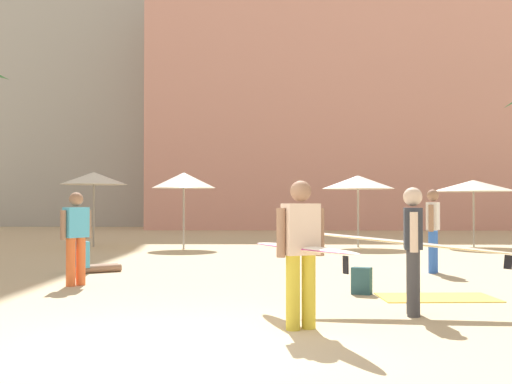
{
  "coord_description": "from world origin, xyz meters",
  "views": [
    {
      "loc": [
        1.09,
        -6.15,
        1.42
      ],
      "look_at": [
        0.83,
        6.33,
        1.65
      ],
      "focal_mm": 44.1,
      "sensor_mm": 36.0,
      "label": 1
    }
  ],
  "objects": [
    {
      "name": "cafe_umbrella_0",
      "position": [
        3.97,
        14.22,
        2.1
      ],
      "size": [
        2.34,
        2.34,
        2.32
      ],
      "color": "gray",
      "rests_on": "ground"
    },
    {
      "name": "backpack",
      "position": [
        2.54,
        3.73,
        0.2
      ],
      "size": [
        0.35,
        0.32,
        0.42
      ],
      "rotation": [
        0.0,
        0.0,
        1.18
      ],
      "color": "#2A5058",
      "rests_on": "ground"
    },
    {
      "name": "person_far_left",
      "position": [
        4.44,
        6.77,
        0.94
      ],
      "size": [
        0.36,
        0.59,
        1.71
      ],
      "rotation": [
        0.0,
        0.0,
        2.73
      ],
      "color": "blue",
      "rests_on": "ground"
    },
    {
      "name": "person_far_right",
      "position": [
        -2.59,
        6.65,
        0.32
      ],
      "size": [
        0.96,
        0.8,
        0.91
      ],
      "rotation": [
        0.0,
        0.0,
        0.56
      ],
      "color": "#936B51",
      "rests_on": "ground"
    },
    {
      "name": "person_mid_left",
      "position": [
        -2.25,
        4.65,
        0.88
      ],
      "size": [
        0.46,
        0.53,
        1.61
      ],
      "rotation": [
        0.0,
        0.0,
        2.45
      ],
      "color": "orange",
      "rests_on": "ground"
    },
    {
      "name": "cafe_umbrella_2",
      "position": [
        7.77,
        14.48,
        1.99
      ],
      "size": [
        2.7,
        2.7,
        2.18
      ],
      "color": "gray",
      "rests_on": "ground"
    },
    {
      "name": "hotel_pink",
      "position": [
        7.31,
        30.92,
        6.52
      ],
      "size": [
        25.65,
        8.33,
        13.04
      ],
      "primitive_type": "cube",
      "color": "#DB9989",
      "rests_on": "ground"
    },
    {
      "name": "person_mid_right",
      "position": [
        2.92,
        1.99,
        0.89
      ],
      "size": [
        3.18,
        1.03,
        1.63
      ],
      "rotation": [
        0.0,
        0.0,
        2.97
      ],
      "color": "#3D3D42",
      "rests_on": "ground"
    },
    {
      "name": "beach_towel",
      "position": [
        3.61,
        3.35,
        0.01
      ],
      "size": [
        1.75,
        1.03,
        0.01
      ],
      "primitive_type": "cube",
      "rotation": [
        0.0,
        0.0,
        0.05
      ],
      "color": "#F4CC4C",
      "rests_on": "ground"
    },
    {
      "name": "cafe_umbrella_3",
      "position": [
        -4.62,
        14.18,
        2.23
      ],
      "size": [
        2.15,
        2.15,
        2.44
      ],
      "color": "gray",
      "rests_on": "ground"
    },
    {
      "name": "cafe_umbrella_1",
      "position": [
        -1.61,
        13.63,
        2.15
      ],
      "size": [
        2.02,
        2.02,
        2.4
      ],
      "color": "gray",
      "rests_on": "ground"
    },
    {
      "name": "ground",
      "position": [
        0.0,
        0.0,
        0.0
      ],
      "size": [
        120.0,
        120.0,
        0.0
      ],
      "primitive_type": "plane",
      "color": "#C6B28C"
    },
    {
      "name": "person_near_left",
      "position": [
        1.45,
        1.09,
        0.91
      ],
      "size": [
        1.31,
        2.88,
        1.68
      ],
      "rotation": [
        0.0,
        0.0,
        2.01
      ],
      "color": "gold",
      "rests_on": "ground"
    }
  ]
}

